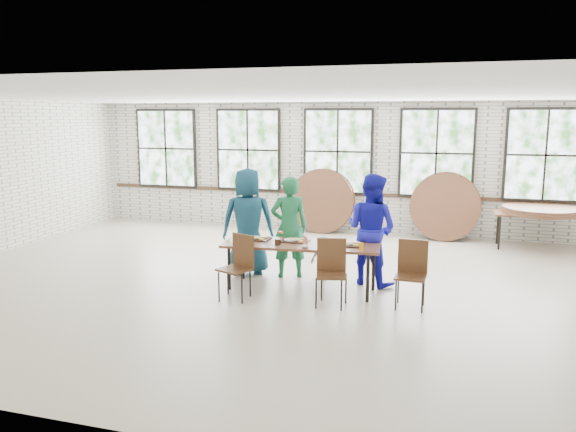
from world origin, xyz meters
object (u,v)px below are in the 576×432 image
Objects in this scene: dining_table at (301,247)px; chair_near_right at (331,266)px; chair_near_left at (239,261)px; storage_table at (541,216)px.

dining_table is 0.80m from chair_near_right.
chair_near_left is 6.61m from storage_table.
chair_near_left reaches higher than storage_table.
chair_near_left reaches higher than dining_table.
dining_table is 2.59× the size of chair_near_right.
chair_near_left is (-0.78, -0.63, -0.13)m from dining_table.
dining_table is at bearing 125.61° from chair_near_right.
chair_near_right is at bearing -46.72° from dining_table.
chair_near_left is at bearing 171.45° from chair_near_right.
chair_near_right is 0.52× the size of storage_table.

